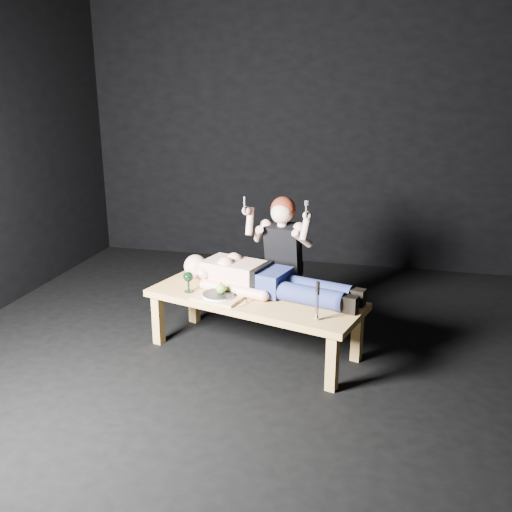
{
  "coord_description": "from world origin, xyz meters",
  "views": [
    {
      "loc": [
        0.87,
        -3.65,
        1.98
      ],
      "look_at": [
        -0.06,
        0.2,
        0.75
      ],
      "focal_mm": 39.57,
      "sensor_mm": 36.0,
      "label": 1
    }
  ],
  "objects_px": {
    "lying_man": "(268,277)",
    "goblet": "(188,282)",
    "table": "(254,324)",
    "kneeling_woman": "(286,258)",
    "carving_knife": "(317,301)",
    "serving_tray": "(218,297)"
  },
  "relations": [
    {
      "from": "kneeling_woman",
      "to": "serving_tray",
      "type": "distance_m",
      "value": 0.81
    },
    {
      "from": "table",
      "to": "lying_man",
      "type": "relative_size",
      "value": 1.08
    },
    {
      "from": "goblet",
      "to": "carving_knife",
      "type": "relative_size",
      "value": 0.59
    },
    {
      "from": "kneeling_woman",
      "to": "goblet",
      "type": "relative_size",
      "value": 7.1
    },
    {
      "from": "goblet",
      "to": "table",
      "type": "bearing_deg",
      "value": 2.9
    },
    {
      "from": "kneeling_woman",
      "to": "goblet",
      "type": "bearing_deg",
      "value": -127.46
    },
    {
      "from": "serving_tray",
      "to": "table",
      "type": "bearing_deg",
      "value": 23.57
    },
    {
      "from": "serving_tray",
      "to": "goblet",
      "type": "height_order",
      "value": "goblet"
    },
    {
      "from": "lying_man",
      "to": "goblet",
      "type": "distance_m",
      "value": 0.6
    },
    {
      "from": "table",
      "to": "lying_man",
      "type": "bearing_deg",
      "value": 70.07
    },
    {
      "from": "goblet",
      "to": "carving_knife",
      "type": "bearing_deg",
      "value": -16.44
    },
    {
      "from": "carving_knife",
      "to": "kneeling_woman",
      "type": "bearing_deg",
      "value": 128.27
    },
    {
      "from": "lying_man",
      "to": "carving_knife",
      "type": "distance_m",
      "value": 0.61
    },
    {
      "from": "kneeling_woman",
      "to": "serving_tray",
      "type": "height_order",
      "value": "kneeling_woman"
    },
    {
      "from": "goblet",
      "to": "kneeling_woman",
      "type": "bearing_deg",
      "value": 45.48
    },
    {
      "from": "table",
      "to": "serving_tray",
      "type": "height_order",
      "value": "serving_tray"
    },
    {
      "from": "lying_man",
      "to": "goblet",
      "type": "xyz_separation_m",
      "value": [
        -0.59,
        -0.14,
        -0.04
      ]
    },
    {
      "from": "table",
      "to": "serving_tray",
      "type": "xyz_separation_m",
      "value": [
        -0.25,
        -0.11,
        0.24
      ]
    },
    {
      "from": "serving_tray",
      "to": "lying_man",
      "type": "bearing_deg",
      "value": 33.73
    },
    {
      "from": "table",
      "to": "lying_man",
      "type": "distance_m",
      "value": 0.37
    },
    {
      "from": "table",
      "to": "carving_knife",
      "type": "bearing_deg",
      "value": -16.98
    },
    {
      "from": "carving_knife",
      "to": "lying_man",
      "type": "bearing_deg",
      "value": 150.35
    }
  ]
}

